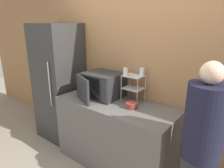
# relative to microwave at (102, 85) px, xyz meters

# --- Properties ---
(wall_back) EXTENTS (8.00, 0.06, 2.60)m
(wall_back) POSITION_rel_microwave_xyz_m (0.30, 0.29, 0.22)
(wall_back) COLOR #9E7047
(wall_back) RESTS_ON ground_plane
(counter) EXTENTS (1.61, 0.68, 0.91)m
(counter) POSITION_rel_microwave_xyz_m (0.30, -0.08, -0.62)
(counter) COLOR #595654
(counter) RESTS_ON ground_plane
(microwave) EXTENTS (0.53, 0.62, 0.34)m
(microwave) POSITION_rel_microwave_xyz_m (0.00, 0.00, 0.00)
(microwave) COLOR #262628
(microwave) RESTS_ON counter
(dish_rack) EXTENTS (0.26, 0.21, 0.35)m
(dish_rack) POSITION_rel_microwave_xyz_m (0.43, 0.13, 0.08)
(dish_rack) COLOR #B2B2B7
(dish_rack) RESTS_ON counter
(glass_front_left) EXTENTS (0.06, 0.06, 0.10)m
(glass_front_left) POSITION_rel_microwave_xyz_m (0.35, 0.06, 0.23)
(glass_front_left) COLOR silver
(glass_front_left) RESTS_ON dish_rack
(glass_back_right) EXTENTS (0.06, 0.06, 0.10)m
(glass_back_right) POSITION_rel_microwave_xyz_m (0.52, 0.19, 0.23)
(glass_back_right) COLOR silver
(glass_back_right) RESTS_ON dish_rack
(bowl) EXTENTS (0.14, 0.14, 0.07)m
(bowl) POSITION_rel_microwave_xyz_m (0.55, -0.08, -0.14)
(bowl) COLOR maroon
(bowl) RESTS_ON counter
(person) EXTENTS (0.34, 0.34, 1.62)m
(person) POSITION_rel_microwave_xyz_m (1.42, -0.30, -0.17)
(person) COLOR #2D2D33
(person) RESTS_ON ground_plane
(refrigerator) EXTENTS (0.69, 0.63, 1.90)m
(refrigerator) POSITION_rel_microwave_xyz_m (-0.90, -0.05, -0.13)
(refrigerator) COLOR #2D2D2D
(refrigerator) RESTS_ON ground_plane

